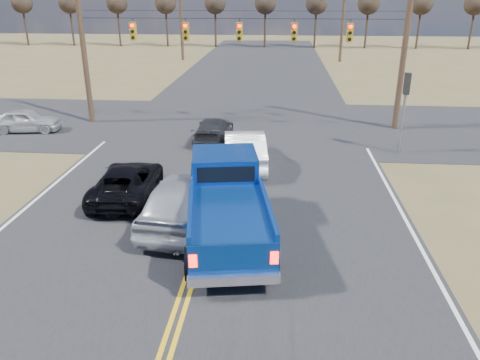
# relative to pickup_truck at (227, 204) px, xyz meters

# --- Properties ---
(ground) EXTENTS (160.00, 160.00, 0.00)m
(ground) POSITION_rel_pickup_truck_xyz_m (-0.77, -4.39, -1.16)
(ground) COLOR brown
(ground) RESTS_ON ground
(road_main) EXTENTS (14.00, 120.00, 0.02)m
(road_main) POSITION_rel_pickup_truck_xyz_m (-0.77, 5.61, -1.16)
(road_main) COLOR #28282B
(road_main) RESTS_ON ground
(road_cross) EXTENTS (120.00, 12.00, 0.02)m
(road_cross) POSITION_rel_pickup_truck_xyz_m (-0.77, 13.61, -1.16)
(road_cross) COLOR #28282B
(road_cross) RESTS_ON ground
(signal_gantry) EXTENTS (19.60, 4.83, 10.00)m
(signal_gantry) POSITION_rel_pickup_truck_xyz_m (-0.26, 13.40, 3.90)
(signal_gantry) COLOR #473323
(signal_gantry) RESTS_ON ground
(utility_poles) EXTENTS (19.60, 58.32, 10.00)m
(utility_poles) POSITION_rel_pickup_truck_xyz_m (-0.77, 12.61, 4.07)
(utility_poles) COLOR #473323
(utility_poles) RESTS_ON ground
(treeline) EXTENTS (87.00, 117.80, 7.40)m
(treeline) POSITION_rel_pickup_truck_xyz_m (-0.77, 22.57, 4.54)
(treeline) COLOR #33261C
(treeline) RESTS_ON ground
(pickup_truck) EXTENTS (3.35, 6.66, 2.39)m
(pickup_truck) POSITION_rel_pickup_truck_xyz_m (0.00, 0.00, 0.00)
(pickup_truck) COLOR black
(pickup_truck) RESTS_ON ground
(silver_suv) EXTENTS (2.61, 5.39, 1.77)m
(silver_suv) POSITION_rel_pickup_truck_xyz_m (-1.57, 0.94, -0.27)
(silver_suv) COLOR #B5B8BE
(silver_suv) RESTS_ON ground
(black_suv) EXTENTS (2.42, 4.78, 1.29)m
(black_suv) POSITION_rel_pickup_truck_xyz_m (-4.14, 2.81, -0.51)
(black_suv) COLOR black
(black_suv) RESTS_ON ground
(white_car_queue) EXTENTS (2.35, 5.16, 1.64)m
(white_car_queue) POSITION_rel_pickup_truck_xyz_m (0.03, 6.74, -0.34)
(white_car_queue) COLOR white
(white_car_queue) RESTS_ON ground
(dgrey_car_queue) EXTENTS (1.84, 4.22, 1.21)m
(dgrey_car_queue) POSITION_rel_pickup_truck_xyz_m (-1.87, 10.37, -0.56)
(dgrey_car_queue) COLOR #2D2D31
(dgrey_car_queue) RESTS_ON ground
(cross_car_west) EXTENTS (2.03, 3.97, 1.29)m
(cross_car_west) POSITION_rel_pickup_truck_xyz_m (-12.63, 11.23, -0.51)
(cross_car_west) COLOR #BBBBBB
(cross_car_west) RESTS_ON ground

